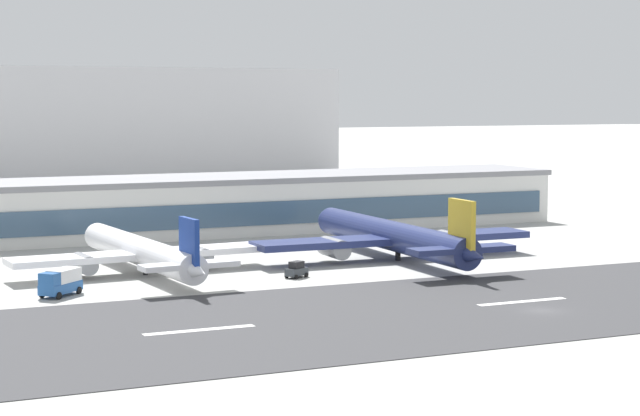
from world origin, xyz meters
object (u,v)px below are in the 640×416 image
(distant_hotel_block, at_px, (80,125))
(service_box_truck_1, at_px, (60,282))
(terminal_building, at_px, (184,205))
(service_baggage_tug_0, at_px, (297,270))
(airliner_navy_tail_gate_0, at_px, (145,253))
(airliner_gold_tail_gate_1, at_px, (397,238))

(distant_hotel_block, bearing_deg, service_box_truck_1, -103.10)
(terminal_building, relative_size, service_baggage_tug_0, 39.86)
(terminal_building, distance_m, service_baggage_tug_0, 53.43)
(distant_hotel_block, bearing_deg, airliner_navy_tail_gate_0, -99.49)
(airliner_navy_tail_gate_0, bearing_deg, service_baggage_tug_0, -125.46)
(service_baggage_tug_0, bearing_deg, airliner_navy_tail_gate_0, -59.68)
(airliner_navy_tail_gate_0, bearing_deg, distant_hotel_block, -13.67)
(terminal_building, xyz_separation_m, airliner_navy_tail_gate_0, (-18.80, -42.40, -2.06))
(terminal_building, xyz_separation_m, service_baggage_tug_0, (-0.90, -53.27, -3.99))
(terminal_building, xyz_separation_m, distant_hotel_block, (9.36, 126.05, 11.11))
(airliner_gold_tail_gate_1, bearing_deg, service_box_truck_1, 101.73)
(airliner_gold_tail_gate_1, xyz_separation_m, service_box_truck_1, (-51.75, -10.10, -1.58))
(service_box_truck_1, bearing_deg, service_baggage_tug_0, 138.78)
(distant_hotel_block, height_order, service_box_truck_1, distant_hotel_block)
(service_box_truck_1, bearing_deg, airliner_navy_tail_gate_0, 177.72)
(terminal_building, bearing_deg, service_baggage_tug_0, -90.97)
(service_baggage_tug_0, relative_size, service_box_truck_1, 0.60)
(airliner_gold_tail_gate_1, relative_size, service_box_truck_1, 8.44)
(terminal_building, bearing_deg, airliner_navy_tail_gate_0, -113.91)
(terminal_building, height_order, distant_hotel_block, distant_hotel_block)
(terminal_building, xyz_separation_m, airliner_gold_tail_gate_1, (19.11, -44.39, -1.66))
(airliner_gold_tail_gate_1, bearing_deg, terminal_building, 23.98)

